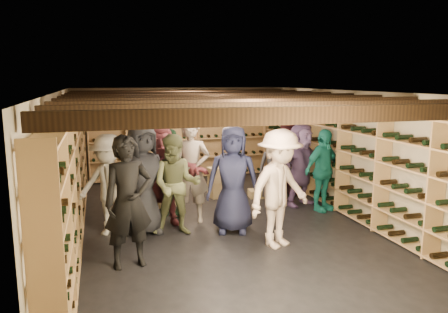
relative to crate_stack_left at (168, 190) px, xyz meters
name	(u,v)px	position (x,y,z in m)	size (l,w,h in m)	color
ground	(219,221)	(0.74, -1.30, -0.34)	(8.00, 8.00, 0.00)	black
walls	(219,158)	(0.74, -1.30, 0.86)	(5.52, 8.02, 2.40)	#B4AA8C
ceiling	(219,92)	(0.74, -1.30, 2.06)	(5.50, 8.00, 0.01)	#BCB6A1
ceiling_joists	(219,100)	(0.74, -1.30, 1.92)	(5.40, 7.12, 0.18)	black
wine_rack_left	(70,173)	(-1.83, -1.30, 0.74)	(0.32, 7.50, 2.15)	tan
wine_rack_right	(343,158)	(3.31, -1.30, 0.74)	(0.32, 7.50, 2.15)	tan
wine_rack_back	(181,138)	(0.74, 2.53, 0.73)	(4.70, 0.30, 2.15)	tan
crate_stack_left	(168,190)	(0.00, 0.00, 0.00)	(0.54, 0.40, 0.68)	tan
crate_stack_right	(220,182)	(1.22, 0.35, 0.00)	(0.55, 0.42, 0.68)	tan
crate_loose	(260,193)	(2.08, 0.09, -0.25)	(0.50, 0.33, 0.17)	tan
person_0	(143,180)	(-0.67, -1.57, 0.61)	(0.93, 0.60, 1.90)	black
person_1	(128,202)	(-0.99, -2.84, 0.60)	(0.68, 0.45, 1.87)	black
person_2	(176,185)	(-0.13, -1.75, 0.52)	(0.84, 0.65, 1.72)	#5E663F
person_3	(279,189)	(1.32, -2.74, 0.60)	(1.21, 0.69, 1.87)	beige
person_4	(323,170)	(2.92, -1.20, 0.49)	(0.97, 0.40, 1.65)	#1C8274
person_5	(161,175)	(-0.30, -1.17, 0.58)	(1.70, 0.54, 1.83)	brown
person_6	(233,179)	(0.83, -1.87, 0.59)	(0.91, 0.59, 1.86)	#1E2241
person_7	(191,172)	(0.26, -1.13, 0.61)	(0.69, 0.45, 1.89)	gray
person_8	(289,159)	(2.72, 0.00, 0.53)	(0.84, 0.66, 1.73)	#461B21
person_9	(109,185)	(-1.21, -1.44, 0.52)	(1.12, 0.64, 1.73)	#B3B2A3
person_10	(171,172)	(-0.04, -0.64, 0.51)	(0.99, 0.41, 1.69)	#21482C
person_11	(301,164)	(2.68, -0.70, 0.53)	(1.62, 0.52, 1.74)	slate
person_12	(276,167)	(2.27, -0.33, 0.43)	(0.75, 0.49, 1.53)	#2F2F34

